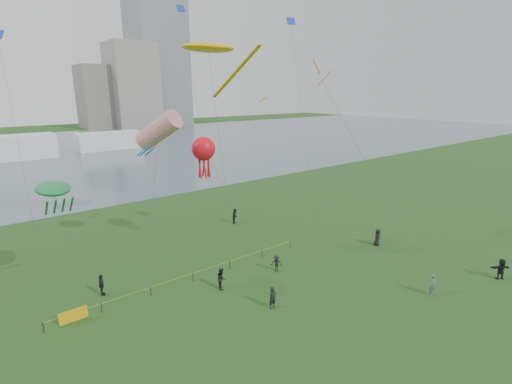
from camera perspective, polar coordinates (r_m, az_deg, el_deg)
ground_plane at (r=29.61m, az=12.77°, el=-19.30°), size 400.00×400.00×0.00m
lake at (r=117.66m, az=-28.32°, el=5.33°), size 400.00×120.00×0.08m
building_mid at (r=188.60m, az=-18.48°, el=15.23°), size 20.00×20.00×38.00m
building_low at (r=189.98m, az=-23.05°, el=13.30°), size 16.00×18.00×28.00m
pavilion_left at (r=110.94m, az=-34.12°, el=5.60°), size 22.00×8.00×6.00m
pavilion_right at (r=118.55m, az=-21.62°, el=7.36°), size 18.00×7.00×5.00m
fence at (r=32.69m, az=-19.43°, el=-15.12°), size 24.07×0.07×1.05m
kite_flyer at (r=35.24m, az=25.55°, el=-12.73°), size 0.81×0.66×1.92m
spectator_a at (r=33.13m, az=-5.34°, el=-13.08°), size 1.03×1.12×1.86m
spectator_b at (r=35.91m, az=3.17°, el=-10.90°), size 1.12×1.17×1.60m
spectator_c at (r=34.47m, az=-22.67°, el=-13.08°), size 0.57×1.14×1.88m
spectator_d at (r=43.57m, az=18.15°, el=-6.62°), size 0.99×0.70×1.90m
spectator_e at (r=41.03m, az=33.52°, el=-9.84°), size 1.82×1.51×1.96m
spectator_f at (r=30.33m, az=2.58°, el=-15.93°), size 0.67×0.44×1.83m
spectator_g at (r=48.24m, az=-3.21°, el=-3.68°), size 1.21×1.18×1.96m
kite_stingray at (r=36.90m, az=-7.24°, el=21.07°), size 5.34×10.15×20.91m
kite_windsock at (r=35.28m, az=-14.72°, el=9.15°), size 5.62×5.71×15.11m
kite_creature at (r=31.80m, az=-28.80°, el=0.44°), size 2.41×4.66×9.97m
kite_octopus at (r=37.09m, az=-8.08°, el=6.51°), size 5.74×5.40×12.31m
kite_delta at (r=33.45m, az=10.44°, el=16.46°), size 2.32×13.80×19.23m
small_kites at (r=40.93m, az=-13.28°, el=24.33°), size 26.31×9.29×4.87m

